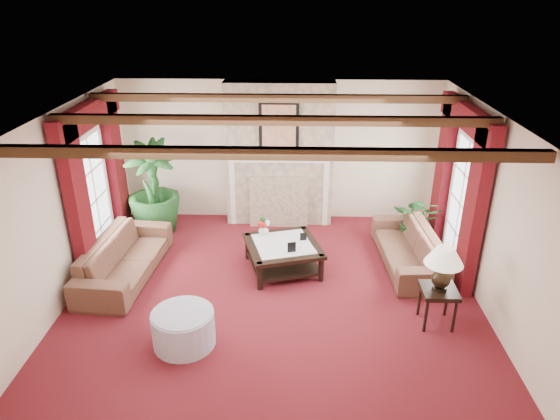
{
  "coord_description": "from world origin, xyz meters",
  "views": [
    {
      "loc": [
        0.29,
        -6.37,
        4.23
      ],
      "look_at": [
        0.08,
        0.4,
        1.18
      ],
      "focal_mm": 32.0,
      "sensor_mm": 36.0,
      "label": 1
    }
  ],
  "objects_px": {
    "sofa_left": "(124,251)",
    "coffee_table": "(283,257)",
    "ottoman": "(184,328)",
    "potted_palm": "(155,207)",
    "side_table": "(437,306)",
    "sofa_right": "(409,242)"
  },
  "relations": [
    {
      "from": "sofa_left",
      "to": "coffee_table",
      "type": "height_order",
      "value": "sofa_left"
    },
    {
      "from": "sofa_left",
      "to": "ottoman",
      "type": "bearing_deg",
      "value": -137.74
    },
    {
      "from": "ottoman",
      "to": "potted_palm",
      "type": "bearing_deg",
      "value": 110.12
    },
    {
      "from": "ottoman",
      "to": "side_table",
      "type": "bearing_deg",
      "value": 9.04
    },
    {
      "from": "side_table",
      "to": "ottoman",
      "type": "relative_size",
      "value": 0.69
    },
    {
      "from": "sofa_left",
      "to": "potted_palm",
      "type": "bearing_deg",
      "value": 1.41
    },
    {
      "from": "coffee_table",
      "to": "ottoman",
      "type": "bearing_deg",
      "value": -138.71
    },
    {
      "from": "potted_palm",
      "to": "coffee_table",
      "type": "xyz_separation_m",
      "value": [
        2.41,
        -1.34,
        -0.26
      ]
    },
    {
      "from": "potted_palm",
      "to": "coffee_table",
      "type": "distance_m",
      "value": 2.77
    },
    {
      "from": "ottoman",
      "to": "sofa_left",
      "type": "bearing_deg",
      "value": 127.86
    },
    {
      "from": "coffee_table",
      "to": "side_table",
      "type": "xyz_separation_m",
      "value": [
        2.12,
        -1.37,
        0.05
      ]
    },
    {
      "from": "sofa_left",
      "to": "side_table",
      "type": "height_order",
      "value": "sofa_left"
    },
    {
      "from": "sofa_left",
      "to": "potted_palm",
      "type": "xyz_separation_m",
      "value": [
        0.08,
        1.61,
        0.05
      ]
    },
    {
      "from": "ottoman",
      "to": "sofa_right",
      "type": "bearing_deg",
      "value": 33.11
    },
    {
      "from": "potted_palm",
      "to": "ottoman",
      "type": "bearing_deg",
      "value": -69.88
    },
    {
      "from": "sofa_right",
      "to": "potted_palm",
      "type": "height_order",
      "value": "potted_palm"
    },
    {
      "from": "sofa_right",
      "to": "ottoman",
      "type": "height_order",
      "value": "sofa_right"
    },
    {
      "from": "potted_palm",
      "to": "side_table",
      "type": "height_order",
      "value": "potted_palm"
    },
    {
      "from": "potted_palm",
      "to": "coffee_table",
      "type": "height_order",
      "value": "potted_palm"
    },
    {
      "from": "sofa_left",
      "to": "side_table",
      "type": "bearing_deg",
      "value": -99.05
    },
    {
      "from": "potted_palm",
      "to": "side_table",
      "type": "bearing_deg",
      "value": -30.87
    },
    {
      "from": "sofa_right",
      "to": "potted_palm",
      "type": "distance_m",
      "value": 4.6
    }
  ]
}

